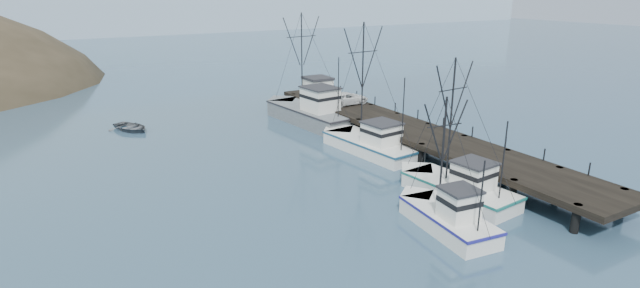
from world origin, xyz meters
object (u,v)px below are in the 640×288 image
at_px(trawler_mid, 445,217).
at_px(work_vessel, 310,112).
at_px(pier, 408,130).
at_px(pickup_truck, 347,98).
at_px(trawler_far, 369,143).
at_px(trawler_near, 456,187).
at_px(pier_shed, 318,88).
at_px(motorboat, 131,130).

height_order(trawler_mid, work_vessel, work_vessel).
xyz_separation_m(pier, pickup_truck, (0.16, 11.39, 1.04)).
height_order(trawler_far, work_vessel, work_vessel).
xyz_separation_m(trawler_near, pier_shed, (3.67, 27.45, 2.60)).
bearing_deg(pickup_truck, trawler_mid, 157.08).
xyz_separation_m(trawler_mid, motorboat, (-13.58, 35.24, -0.82)).
xyz_separation_m(trawler_near, pickup_truck, (5.33, 23.28, 1.91)).
bearing_deg(trawler_mid, pickup_truck, 70.18).
relative_size(trawler_far, pickup_truck, 2.40).
height_order(trawler_near, trawler_far, trawler_far).
height_order(trawler_near, pier_shed, trawler_near).
height_order(trawler_near, motorboat, trawler_near).
height_order(pier, pier_shed, pier_shed).
xyz_separation_m(trawler_mid, trawler_far, (5.10, 15.88, 0.00)).
xyz_separation_m(pier, trawler_far, (-4.35, 0.60, -0.87)).
distance_m(work_vessel, pier_shed, 4.31).
height_order(trawler_mid, pickup_truck, trawler_mid).
bearing_deg(trawler_far, pier, -7.85).
distance_m(trawler_mid, work_vessel, 28.70).
xyz_separation_m(trawler_near, work_vessel, (1.05, 24.81, 0.41)).
xyz_separation_m(pier, motorboat, (-23.04, 19.96, -1.69)).
bearing_deg(motorboat, trawler_near, -84.51).
bearing_deg(pier, trawler_mid, -121.75).
bearing_deg(trawler_far, work_vessel, 88.90).
bearing_deg(trawler_near, motorboat, 119.29).
bearing_deg(work_vessel, pier, -72.32).
bearing_deg(pickup_truck, pier, 176.11).
relative_size(trawler_far, pier_shed, 3.94).
xyz_separation_m(trawler_near, trawler_far, (0.81, 12.49, 0.00)).
xyz_separation_m(pier, trawler_mid, (-9.45, -15.28, -0.87)).
bearing_deg(pier, trawler_near, -113.49).
bearing_deg(trawler_mid, work_vessel, 79.29).
bearing_deg(pier_shed, trawler_near, -97.61).
distance_m(trawler_far, pickup_truck, 11.85).
bearing_deg(trawler_far, motorboat, 133.98).
distance_m(pier, pickup_truck, 11.44).
relative_size(trawler_near, work_vessel, 0.70).
relative_size(pier, trawler_mid, 4.83).
bearing_deg(motorboat, trawler_mid, -92.72).
distance_m(pier_shed, motorboat, 22.25).
height_order(pier, trawler_near, trawler_near).
height_order(pier, trawler_far, trawler_far).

